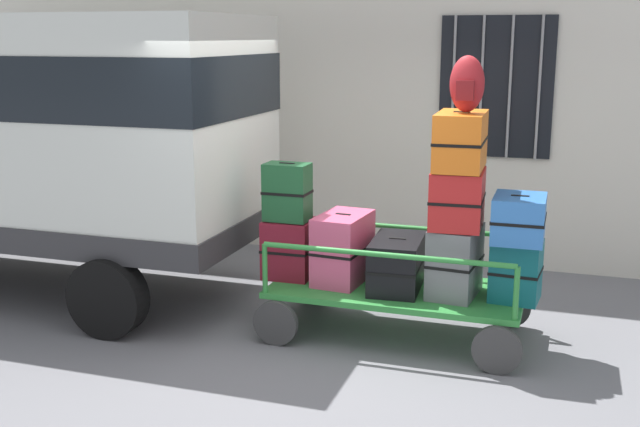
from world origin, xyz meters
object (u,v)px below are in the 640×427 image
(suitcase_midleft_bottom, at_px, (343,248))
(suitcase_midright_bottom, at_px, (455,261))
(backpack, at_px, (467,84))
(suitcase_left_bottom, at_px, (290,248))
(suitcase_center_bottom, at_px, (397,263))
(luggage_cart, at_px, (396,296))
(suitcase_right_bottom, at_px, (516,270))
(suitcase_midright_middle, at_px, (458,198))
(suitcase_midright_top, at_px, (461,141))
(van, at_px, (17,125))
(suitcase_right_middle, at_px, (519,218))
(suitcase_left_middle, at_px, (287,192))

(suitcase_midleft_bottom, distance_m, suitcase_midright_bottom, 0.98)
(backpack, bearing_deg, suitcase_left_bottom, 177.65)
(suitcase_left_bottom, distance_m, suitcase_midleft_bottom, 0.49)
(suitcase_midleft_bottom, height_order, suitcase_center_bottom, suitcase_midleft_bottom)
(suitcase_center_bottom, bearing_deg, backpack, -4.02)
(luggage_cart, bearing_deg, suitcase_midleft_bottom, 176.33)
(suitcase_midright_bottom, xyz_separation_m, suitcase_right_bottom, (0.49, 0.03, -0.04))
(suitcase_midright_bottom, relative_size, suitcase_right_bottom, 1.16)
(suitcase_midright_middle, bearing_deg, suitcase_midright_top, 90.00)
(van, bearing_deg, luggage_cart, -1.76)
(suitcase_left_bottom, relative_size, suitcase_right_middle, 1.02)
(van, relative_size, suitcase_midright_bottom, 8.31)
(suitcase_midleft_bottom, distance_m, backpack, 1.76)
(suitcase_left_bottom, xyz_separation_m, suitcase_midright_top, (1.47, 0.00, 1.02))
(van, bearing_deg, suitcase_center_bottom, -1.85)
(van, bearing_deg, suitcase_right_middle, -1.64)
(suitcase_midleft_bottom, relative_size, suitcase_midright_bottom, 1.12)
(backpack, bearing_deg, suitcase_midright_bottom, 159.01)
(luggage_cart, relative_size, suitcase_right_bottom, 4.38)
(suitcase_midright_middle, relative_size, suitcase_right_bottom, 1.16)
(suitcase_midleft_bottom, distance_m, suitcase_right_bottom, 1.48)
(van, bearing_deg, backpack, -2.11)
(suitcase_center_bottom, xyz_separation_m, suitcase_right_middle, (0.98, -0.01, 0.47))
(luggage_cart, xyz_separation_m, suitcase_midright_middle, (0.49, -0.02, 0.90))
(luggage_cart, relative_size, backpack, 5.01)
(suitcase_midright_bottom, bearing_deg, suitcase_midleft_bottom, 176.53)
(suitcase_midleft_bottom, bearing_deg, backpack, -4.19)
(suitcase_midright_middle, bearing_deg, luggage_cart, 177.21)
(suitcase_left_middle, height_order, backpack, backpack)
(suitcase_midright_bottom, height_order, backpack, backpack)
(suitcase_left_middle, height_order, suitcase_midleft_bottom, suitcase_left_middle)
(suitcase_right_middle, bearing_deg, suitcase_midleft_bottom, 177.98)
(suitcase_left_middle, distance_m, suitcase_right_middle, 1.97)
(suitcase_midright_middle, height_order, suitcase_right_bottom, suitcase_midright_middle)
(suitcase_left_middle, bearing_deg, suitcase_midright_bottom, -0.03)
(suitcase_left_bottom, bearing_deg, suitcase_right_bottom, -0.63)
(suitcase_left_middle, distance_m, suitcase_midright_top, 1.56)
(suitcase_midright_bottom, bearing_deg, van, 178.07)
(suitcase_right_middle, bearing_deg, suitcase_center_bottom, 179.17)
(suitcase_right_bottom, bearing_deg, suitcase_midright_middle, -177.57)
(van, height_order, suitcase_right_middle, van)
(suitcase_left_middle, relative_size, suitcase_center_bottom, 0.69)
(suitcase_center_bottom, xyz_separation_m, backpack, (0.53, -0.04, 1.52))
(suitcase_left_bottom, bearing_deg, suitcase_midright_middle, -1.66)
(suitcase_right_bottom, distance_m, suitcase_right_middle, 0.44)
(suitcase_midright_middle, bearing_deg, van, 178.13)
(suitcase_left_bottom, xyz_separation_m, suitcase_midleft_bottom, (0.49, 0.01, 0.04))
(suitcase_right_middle, height_order, backpack, backpack)
(van, xyz_separation_m, suitcase_left_bottom, (2.90, -0.10, -0.98))
(van, relative_size, suitcase_left_bottom, 9.28)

